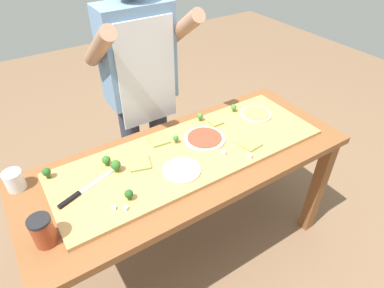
{
  "coord_description": "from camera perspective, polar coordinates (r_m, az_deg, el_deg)",
  "views": [
    {
      "loc": [
        -0.68,
        -1.1,
        1.89
      ],
      "look_at": [
        0.04,
        0.03,
        0.85
      ],
      "focal_mm": 30.45,
      "sensor_mm": 36.0,
      "label": 1
    }
  ],
  "objects": [
    {
      "name": "broccoli_floret_back_right",
      "position": [
        1.67,
        -24.11,
        -4.55
      ],
      "size": [
        0.04,
        0.04,
        0.06
      ],
      "color": "#2C5915",
      "rests_on": "cutting_board"
    },
    {
      "name": "broccoli_floret_front_right",
      "position": [
        1.64,
        -14.78,
        -2.77
      ],
      "size": [
        0.04,
        0.04,
        0.06
      ],
      "color": "#366618",
      "rests_on": "cutting_board"
    },
    {
      "name": "sauce_jar",
      "position": [
        1.4,
        -24.66,
        -13.68
      ],
      "size": [
        0.09,
        0.09,
        0.13
      ],
      "color": "#99381E",
      "rests_on": "prep_table"
    },
    {
      "name": "broccoli_floret_back_mid",
      "position": [
        1.74,
        -2.87,
        0.98
      ],
      "size": [
        0.03,
        0.03,
        0.05
      ],
      "color": "#3F7220",
      "rests_on": "cutting_board"
    },
    {
      "name": "chefs_knife",
      "position": [
        1.55,
        -18.98,
        -8.04
      ],
      "size": [
        0.3,
        0.13,
        0.02
      ],
      "color": "#B7BABF",
      "rests_on": "cutting_board"
    },
    {
      "name": "broccoli_floret_back_left",
      "position": [
        2.01,
        7.32,
        6.4
      ],
      "size": [
        0.04,
        0.04,
        0.05
      ],
      "color": "#487A23",
      "rests_on": "cutting_board"
    },
    {
      "name": "pizza_slice_far_right",
      "position": [
        1.76,
        10.11,
        -0.0
      ],
      "size": [
        0.11,
        0.11,
        0.01
      ],
      "primitive_type": "cube",
      "rotation": [
        0.0,
        0.0,
        0.12
      ],
      "color": "#899E4C",
      "rests_on": "cutting_board"
    },
    {
      "name": "flour_cup",
      "position": [
        1.7,
        -28.63,
        -5.75
      ],
      "size": [
        0.09,
        0.09,
        0.1
      ],
      "color": "white",
      "rests_on": "prep_table"
    },
    {
      "name": "pizza_slice_near_right",
      "position": [
        1.91,
        4.16,
        3.86
      ],
      "size": [
        0.07,
        0.07,
        0.01
      ],
      "primitive_type": "cube",
      "rotation": [
        0.0,
        0.0,
        0.0
      ],
      "color": "#899E4C",
      "rests_on": "cutting_board"
    },
    {
      "name": "pizza_whole_white_garlic",
      "position": [
        1.58,
        -1.83,
        -4.55
      ],
      "size": [
        0.19,
        0.19,
        0.02
      ],
      "color": "beige",
      "rests_on": "cutting_board"
    },
    {
      "name": "prep_table",
      "position": [
        1.77,
        -0.59,
        -5.19
      ],
      "size": [
        1.72,
        0.69,
        0.8
      ],
      "color": "brown",
      "rests_on": "ground"
    },
    {
      "name": "ground_plane",
      "position": [
        2.29,
        -0.48,
        -17.83
      ],
      "size": [
        8.0,
        8.0,
        0.0
      ],
      "primitive_type": "plane",
      "color": "brown"
    },
    {
      "name": "cheese_crumble_c",
      "position": [
        1.44,
        -13.52,
        -10.85
      ],
      "size": [
        0.02,
        0.02,
        0.02
      ],
      "primitive_type": "cube",
      "rotation": [
        0.0,
        0.0,
        1.22
      ],
      "color": "white",
      "rests_on": "cutting_board"
    },
    {
      "name": "broccoli_floret_front_left",
      "position": [
        1.91,
        1.42,
        4.89
      ],
      "size": [
        0.04,
        0.04,
        0.05
      ],
      "color": "#487A23",
      "rests_on": "cutting_board"
    },
    {
      "name": "pizza_whole_pesto_green",
      "position": [
        2.01,
        11.13,
        5.2
      ],
      "size": [
        0.19,
        0.19,
        0.02
      ],
      "color": "beige",
      "rests_on": "cutting_board"
    },
    {
      "name": "cutting_board",
      "position": [
        1.7,
        -0.15,
        -1.47
      ],
      "size": [
        1.43,
        0.5,
        0.02
      ],
      "primitive_type": "cube",
      "color": "tan",
      "rests_on": "prep_table"
    },
    {
      "name": "broccoli_floret_front_mid",
      "position": [
        1.6,
        -13.21,
        -3.65
      ],
      "size": [
        0.05,
        0.05,
        0.06
      ],
      "color": "#366618",
      "rests_on": "cutting_board"
    },
    {
      "name": "pizza_slice_center",
      "position": [
        1.77,
        -5.85,
        0.69
      ],
      "size": [
        0.1,
        0.1,
        0.01
      ],
      "primitive_type": "cube",
      "rotation": [
        0.0,
        0.0,
        -0.09
      ],
      "color": "#899E4C",
      "rests_on": "cutting_board"
    },
    {
      "name": "cook_center",
      "position": [
        1.97,
        -9.03,
        10.4
      ],
      "size": [
        0.54,
        0.39,
        1.67
      ],
      "color": "#333847",
      "rests_on": "ground"
    },
    {
      "name": "broccoli_floret_center_left",
      "position": [
        1.45,
        -11.0,
        -8.62
      ],
      "size": [
        0.04,
        0.04,
        0.05
      ],
      "color": "#2C5915",
      "rests_on": "cutting_board"
    },
    {
      "name": "cheese_crumble_b",
      "position": [
        1.67,
        10.07,
        -2.08
      ],
      "size": [
        0.03,
        0.03,
        0.02
      ],
      "primitive_type": "cube",
      "rotation": [
        0.0,
        0.0,
        0.78
      ],
      "color": "silver",
      "rests_on": "cutting_board"
    },
    {
      "name": "cheese_crumble_a",
      "position": [
        1.68,
        5.54,
        -1.51
      ],
      "size": [
        0.03,
        0.03,
        0.02
      ],
      "primitive_type": "cube",
      "rotation": [
        0.0,
        0.0,
        0.93
      ],
      "color": "white",
      "rests_on": "cutting_board"
    },
    {
      "name": "pizza_whole_tomato_red",
      "position": [
        1.77,
        2.2,
        1.0
      ],
      "size": [
        0.23,
        0.23,
        0.02
      ],
      "color": "beige",
      "rests_on": "cutting_board"
    },
    {
      "name": "pizza_slice_far_left",
      "position": [
        1.63,
        -9.17,
        -3.37
      ],
      "size": [
        0.13,
        0.13,
        0.01
      ],
      "primitive_type": "cube",
      "rotation": [
        0.0,
        0.0,
        -0.28
      ],
      "color": "#899E4C",
      "rests_on": "cutting_board"
    },
    {
      "name": "cheese_crumble_d",
      "position": [
        1.43,
        -11.52,
        -10.93
      ],
      "size": [
        0.02,
        0.02,
        0.02
      ],
      "primitive_type": "cube",
      "rotation": [
        0.0,
        0.0,
        0.52
      ],
      "color": "white",
      "rests_on": "cutting_board"
    }
  ]
}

